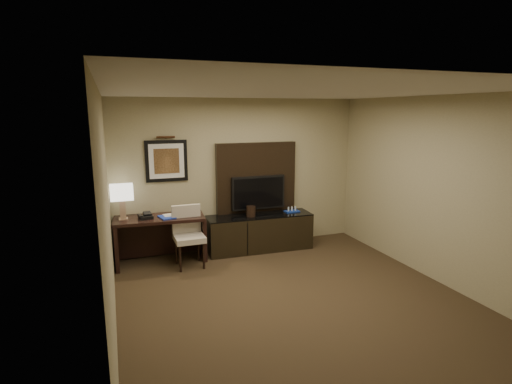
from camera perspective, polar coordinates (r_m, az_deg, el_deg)
name	(u,v)px	position (r m, az deg, el deg)	size (l,w,h in m)	color
floor	(299,305)	(5.44, 6.14, -15.73)	(4.50, 5.00, 0.01)	#332517
ceiling	(304,92)	(4.84, 6.85, 14.06)	(4.50, 5.00, 0.01)	silver
wall_back	(240,174)	(7.25, -2.35, 2.56)	(4.50, 0.01, 2.70)	tan
wall_front	(470,285)	(3.05, 28.29, -11.66)	(4.50, 0.01, 2.70)	tan
wall_left	(108,221)	(4.47, -20.40, -3.87)	(0.01, 5.00, 2.70)	tan
wall_right	(443,191)	(6.29, 25.17, 0.07)	(0.01, 5.00, 2.70)	tan
desk	(160,240)	(6.84, -13.51, -6.63)	(1.45, 0.62, 0.77)	black
credenza	(260,232)	(7.24, 0.51, -5.78)	(1.89, 0.52, 0.65)	black
tv_wall_panel	(256,178)	(7.30, 0.04, 2.00)	(1.50, 0.12, 1.30)	black
tv	(258,193)	(7.25, 0.31, -0.07)	(1.00, 0.08, 0.60)	black
artwork	(166,161)	(6.91, -12.68, 4.35)	(0.70, 0.04, 0.70)	black
picture_light	(166,137)	(6.83, -12.78, 7.64)	(0.04, 0.04, 0.30)	#3E2313
desk_chair	(189,237)	(6.52, -9.52, -6.42)	(0.47, 0.54, 0.97)	#BFB49F
table_lamp	(122,200)	(6.67, -18.58, -1.16)	(0.38, 0.22, 0.62)	tan
desk_phone	(146,216)	(6.66, -15.49, -3.28)	(0.20, 0.18, 0.10)	black
blue_folder	(167,217)	(6.66, -12.63, -3.51)	(0.22, 0.29, 0.02)	#18319F
book	(163,211)	(6.70, -13.09, -2.61)	(0.15, 0.02, 0.21)	beige
ice_bucket	(251,211)	(7.03, -0.74, -2.77)	(0.17, 0.17, 0.18)	black
minibar_tray	(292,209)	(7.39, 5.15, -2.48)	(0.27, 0.16, 0.10)	#173699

